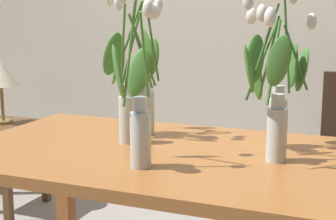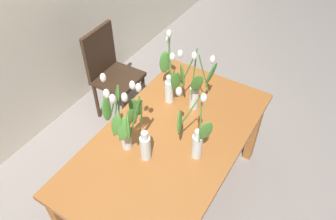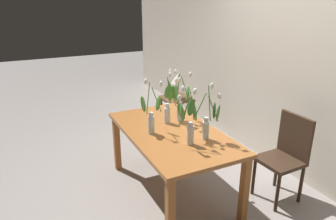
{
  "view_description": "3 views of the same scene",
  "coord_description": "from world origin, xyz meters",
  "px_view_note": "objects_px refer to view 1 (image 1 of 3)",
  "views": [
    {
      "loc": [
        0.65,
        -1.66,
        1.23
      ],
      "look_at": [
        -0.03,
        -0.01,
        0.89
      ],
      "focal_mm": 54.85,
      "sensor_mm": 36.0,
      "label": 1
    },
    {
      "loc": [
        -1.25,
        -0.75,
        2.41
      ],
      "look_at": [
        -0.01,
        0.01,
        1.0
      ],
      "focal_mm": 34.86,
      "sensor_mm": 36.0,
      "label": 2
    },
    {
      "loc": [
        2.66,
        -1.35,
        2.07
      ],
      "look_at": [
        0.02,
        -0.06,
        0.99
      ],
      "focal_mm": 33.36,
      "sensor_mm": 36.0,
      "label": 3
    }
  ],
  "objects_px": {
    "tulip_vase_0": "(139,83)",
    "tulip_vase_3": "(137,111)",
    "tulip_vase_2": "(270,99)",
    "table_lamp": "(1,75)",
    "tulip_vase_1": "(280,94)",
    "side_table": "(1,142)",
    "tulip_vase_4": "(132,87)",
    "dining_table": "(176,176)"
  },
  "relations": [
    {
      "from": "tulip_vase_1",
      "to": "tulip_vase_2",
      "type": "distance_m",
      "value": 0.21
    },
    {
      "from": "tulip_vase_0",
      "to": "tulip_vase_2",
      "type": "relative_size",
      "value": 1.04
    },
    {
      "from": "tulip_vase_4",
      "to": "table_lamp",
      "type": "height_order",
      "value": "tulip_vase_4"
    },
    {
      "from": "dining_table",
      "to": "side_table",
      "type": "relative_size",
      "value": 2.91
    },
    {
      "from": "tulip_vase_2",
      "to": "tulip_vase_3",
      "type": "height_order",
      "value": "tulip_vase_3"
    },
    {
      "from": "tulip_vase_1",
      "to": "tulip_vase_3",
      "type": "xyz_separation_m",
      "value": [
        -0.38,
        -0.42,
        -0.02
      ]
    },
    {
      "from": "dining_table",
      "to": "tulip_vase_1",
      "type": "relative_size",
      "value": 2.76
    },
    {
      "from": "tulip_vase_0",
      "to": "table_lamp",
      "type": "relative_size",
      "value": 1.45
    },
    {
      "from": "tulip_vase_1",
      "to": "side_table",
      "type": "xyz_separation_m",
      "value": [
        -1.84,
        0.63,
        -0.51
      ]
    },
    {
      "from": "tulip_vase_2",
      "to": "side_table",
      "type": "height_order",
      "value": "tulip_vase_2"
    },
    {
      "from": "dining_table",
      "to": "tulip_vase_4",
      "type": "height_order",
      "value": "tulip_vase_4"
    },
    {
      "from": "dining_table",
      "to": "tulip_vase_3",
      "type": "distance_m",
      "value": 0.35
    },
    {
      "from": "tulip_vase_2",
      "to": "table_lamp",
      "type": "height_order",
      "value": "tulip_vase_2"
    },
    {
      "from": "dining_table",
      "to": "side_table",
      "type": "xyz_separation_m",
      "value": [
        -1.51,
        0.85,
        -0.22
      ]
    },
    {
      "from": "tulip_vase_2",
      "to": "side_table",
      "type": "distance_m",
      "value": 2.1
    },
    {
      "from": "tulip_vase_1",
      "to": "side_table",
      "type": "distance_m",
      "value": 2.01
    },
    {
      "from": "dining_table",
      "to": "tulip_vase_4",
      "type": "distance_m",
      "value": 0.38
    },
    {
      "from": "table_lamp",
      "to": "tulip_vase_0",
      "type": "bearing_deg",
      "value": -27.61
    },
    {
      "from": "tulip_vase_3",
      "to": "tulip_vase_4",
      "type": "bearing_deg",
      "value": 118.98
    },
    {
      "from": "tulip_vase_0",
      "to": "side_table",
      "type": "height_order",
      "value": "tulip_vase_0"
    },
    {
      "from": "side_table",
      "to": "table_lamp",
      "type": "bearing_deg",
      "value": 56.77
    },
    {
      "from": "dining_table",
      "to": "tulip_vase_1",
      "type": "bearing_deg",
      "value": 32.77
    },
    {
      "from": "tulip_vase_0",
      "to": "side_table",
      "type": "relative_size",
      "value": 1.05
    },
    {
      "from": "dining_table",
      "to": "tulip_vase_1",
      "type": "height_order",
      "value": "tulip_vase_1"
    },
    {
      "from": "tulip_vase_3",
      "to": "table_lamp",
      "type": "height_order",
      "value": "tulip_vase_3"
    },
    {
      "from": "tulip_vase_0",
      "to": "tulip_vase_4",
      "type": "xyz_separation_m",
      "value": [
        0.03,
        -0.12,
        0.0
      ]
    },
    {
      "from": "tulip_vase_0",
      "to": "tulip_vase_3",
      "type": "xyz_separation_m",
      "value": [
        0.19,
        -0.42,
        -0.03
      ]
    },
    {
      "from": "tulip_vase_0",
      "to": "table_lamp",
      "type": "distance_m",
      "value": 1.43
    },
    {
      "from": "side_table",
      "to": "table_lamp",
      "type": "distance_m",
      "value": 0.42
    },
    {
      "from": "tulip_vase_1",
      "to": "tulip_vase_3",
      "type": "distance_m",
      "value": 0.57
    },
    {
      "from": "tulip_vase_1",
      "to": "table_lamp",
      "type": "height_order",
      "value": "tulip_vase_1"
    },
    {
      "from": "tulip_vase_3",
      "to": "tulip_vase_4",
      "type": "relative_size",
      "value": 1.03
    },
    {
      "from": "side_table",
      "to": "table_lamp",
      "type": "xyz_separation_m",
      "value": [
        0.01,
        0.02,
        0.42
      ]
    },
    {
      "from": "side_table",
      "to": "tulip_vase_1",
      "type": "bearing_deg",
      "value": -19.01
    },
    {
      "from": "tulip_vase_0",
      "to": "side_table",
      "type": "bearing_deg",
      "value": 153.35
    },
    {
      "from": "side_table",
      "to": "tulip_vase_2",
      "type": "bearing_deg",
      "value": -24.65
    },
    {
      "from": "dining_table",
      "to": "table_lamp",
      "type": "xyz_separation_m",
      "value": [
        -1.5,
        0.87,
        0.21
      ]
    },
    {
      "from": "side_table",
      "to": "tulip_vase_0",
      "type": "bearing_deg",
      "value": -26.65
    },
    {
      "from": "side_table",
      "to": "table_lamp",
      "type": "relative_size",
      "value": 1.38
    },
    {
      "from": "tulip_vase_1",
      "to": "side_table",
      "type": "height_order",
      "value": "tulip_vase_1"
    },
    {
      "from": "tulip_vase_3",
      "to": "table_lamp",
      "type": "distance_m",
      "value": 1.81
    },
    {
      "from": "tulip_vase_1",
      "to": "tulip_vase_4",
      "type": "bearing_deg",
      "value": -166.79
    }
  ]
}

